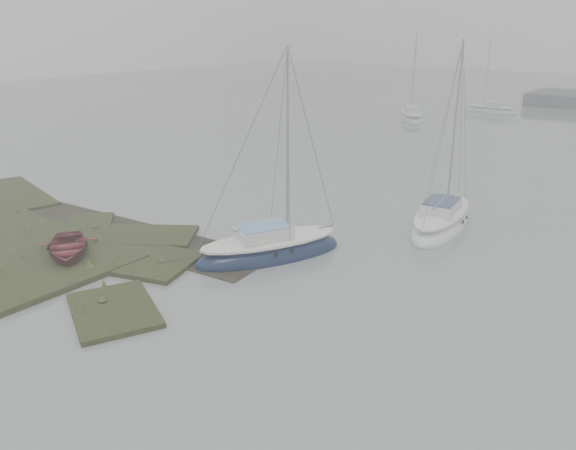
{
  "coord_description": "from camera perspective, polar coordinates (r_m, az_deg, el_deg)",
  "views": [
    {
      "loc": [
        14.9,
        -9.76,
        8.82
      ],
      "look_at": [
        2.86,
        5.66,
        1.8
      ],
      "focal_mm": 35.0,
      "sensor_mm": 36.0,
      "label": 1
    }
  ],
  "objects": [
    {
      "name": "sailboat_far_a",
      "position": [
        56.99,
        12.46,
        10.65
      ],
      "size": [
        5.0,
        6.24,
        8.65
      ],
      "rotation": [
        0.0,
        0.0,
        0.57
      ],
      "color": "#B8BFC2",
      "rests_on": "ground"
    },
    {
      "name": "sailboat_main",
      "position": [
        22.52,
        -1.91,
        -2.58
      ],
      "size": [
        4.58,
        6.48,
        8.77
      ],
      "rotation": [
        0.0,
        0.0,
        -0.46
      ],
      "color": "#0B1632",
      "rests_on": "ground"
    },
    {
      "name": "sailboat_white",
      "position": [
        26.65,
        15.28,
        0.32
      ],
      "size": [
        2.96,
        6.54,
        8.91
      ],
      "rotation": [
        0.0,
        0.0,
        0.14
      ],
      "color": "silver",
      "rests_on": "ground"
    },
    {
      "name": "ground",
      "position": [
        43.37,
        17.2,
        7.12
      ],
      "size": [
        160.0,
        160.0,
        0.0
      ],
      "primitive_type": "plane",
      "color": "slate",
      "rests_on": "ground"
    },
    {
      "name": "sailboat_far_c",
      "position": [
        63.91,
        19.82,
        10.89
      ],
      "size": [
        5.63,
        1.94,
        7.9
      ],
      "rotation": [
        0.0,
        0.0,
        1.55
      ],
      "color": "#B9BFC3",
      "rests_on": "ground"
    },
    {
      "name": "dinghy",
      "position": [
        23.7,
        -21.54,
        -2.11
      ],
      "size": [
        3.99,
        3.72,
        0.67
      ],
      "primitive_type": "imported",
      "rotation": [
        0.0,
        0.0,
        0.99
      ],
      "color": "maroon",
      "rests_on": "marsh_bank"
    }
  ]
}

